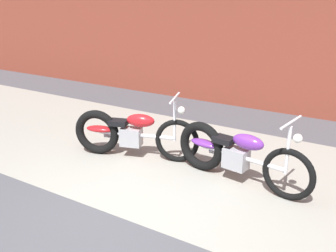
% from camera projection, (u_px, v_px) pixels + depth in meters
% --- Properties ---
extents(ground_plane, '(80.00, 80.00, 0.00)m').
position_uv_depth(ground_plane, '(117.00, 216.00, 4.25)').
color(ground_plane, '#47474C').
extents(sidewalk_slab, '(36.00, 3.50, 0.01)m').
position_uv_depth(sidewalk_slab, '(188.00, 161.00, 5.66)').
color(sidewalk_slab, gray).
rests_on(sidewalk_slab, ground).
extents(motorcycle_red, '(1.95, 0.83, 1.03)m').
position_uv_depth(motorcycle_red, '(126.00, 133.00, 5.70)').
color(motorcycle_red, black).
rests_on(motorcycle_red, ground).
extents(motorcycle_purple, '(2.00, 0.65, 1.03)m').
position_uv_depth(motorcycle_purple, '(231.00, 153.00, 4.98)').
color(motorcycle_purple, black).
rests_on(motorcycle_purple, ground).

